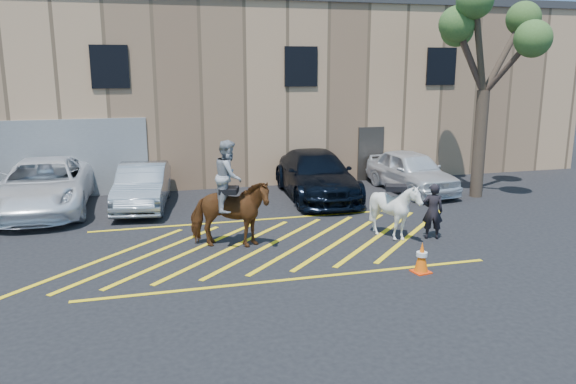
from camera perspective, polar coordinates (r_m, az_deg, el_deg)
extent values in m
plane|color=black|center=(15.22, -2.17, -5.08)|extent=(90.00, 90.00, 0.00)
imported|color=white|center=(19.85, -23.56, 0.59)|extent=(2.88, 6.07, 1.67)
imported|color=#91989E|center=(19.27, -14.55, 0.58)|extent=(2.12, 4.58, 1.45)
imported|color=black|center=(20.14, 2.88, 1.75)|extent=(2.64, 5.74, 1.63)
imported|color=white|center=(21.54, 12.40, 2.08)|extent=(2.14, 4.65, 1.54)
imported|color=black|center=(15.79, 14.48, -1.91)|extent=(0.66, 0.54, 1.55)
cube|color=tan|center=(26.34, -8.25, 10.14)|extent=(32.00, 10.00, 7.00)
cube|color=#2D2D30|center=(26.43, -8.51, 18.07)|extent=(32.20, 10.20, 0.30)
cube|color=black|center=(21.09, -17.66, 12.03)|extent=(1.30, 0.08, 1.50)
cube|color=black|center=(21.98, 1.33, 12.63)|extent=(1.30, 0.08, 1.50)
cube|color=black|center=(24.37, 15.30, 12.21)|extent=(1.30, 0.08, 1.50)
cube|color=#38332D|center=(23.29, 8.39, 3.86)|extent=(1.10, 0.08, 2.20)
cube|color=yellow|center=(14.62, -18.25, -6.49)|extent=(4.20, 4.20, 0.01)
cube|color=yellow|center=(14.59, -14.11, -6.26)|extent=(4.20, 4.20, 0.01)
cube|color=yellow|center=(14.63, -9.98, -6.00)|extent=(4.20, 4.20, 0.01)
cube|color=yellow|center=(14.75, -5.90, -5.71)|extent=(4.20, 4.20, 0.01)
cube|color=yellow|center=(14.94, -1.91, -5.40)|extent=(4.20, 4.20, 0.01)
cube|color=yellow|center=(15.20, 1.96, -5.08)|extent=(4.20, 4.20, 0.01)
cube|color=yellow|center=(15.53, 5.68, -4.74)|extent=(4.20, 4.20, 0.01)
cube|color=yellow|center=(15.93, 9.22, -4.40)|extent=(4.20, 4.20, 0.01)
cube|color=yellow|center=(16.37, 12.58, -4.07)|extent=(4.20, 4.20, 0.01)
cube|color=yellow|center=(17.28, -3.82, -2.89)|extent=(9.50, 0.12, 0.01)
cube|color=yellow|center=(12.67, 0.73, -8.83)|extent=(9.50, 0.12, 0.01)
imported|color=#5F3116|center=(14.61, -5.96, -2.22)|extent=(2.33, 1.57, 1.80)
imported|color=#90929A|center=(14.38, -6.06, 1.63)|extent=(0.93, 1.06, 1.84)
cube|color=black|center=(14.46, -6.02, 0.19)|extent=(0.61, 0.67, 0.14)
imported|color=white|center=(15.53, 10.80, -1.84)|extent=(1.73, 1.83, 1.61)
cube|color=black|center=(15.39, 10.90, 0.43)|extent=(0.69, 0.63, 0.14)
cube|color=#FF380A|center=(13.42, 13.35, -7.88)|extent=(0.44, 0.44, 0.03)
cone|color=#FF5F0A|center=(13.29, 13.43, -6.41)|extent=(0.32, 0.32, 0.70)
cylinder|color=silver|center=(13.27, 13.44, -6.17)|extent=(0.25, 0.25, 0.10)
cylinder|color=#4C392E|center=(21.16, 18.88, 4.60)|extent=(0.44, 0.44, 3.80)
cylinder|color=#4C3B2E|center=(21.54, 21.05, 12.79)|extent=(1.76, 0.51, 2.68)
cylinder|color=#47372B|center=(21.65, 17.99, 12.56)|extent=(0.33, 1.88, 2.34)
cylinder|color=#4D382F|center=(20.64, 18.04, 12.69)|extent=(1.40, 0.20, 2.39)
cylinder|color=#443329|center=(20.57, 21.38, 11.73)|extent=(0.78, 1.62, 1.96)
cylinder|color=#483A2C|center=(20.49, 18.87, 13.64)|extent=(1.16, 0.77, 3.11)
sphere|color=#3E692D|center=(22.17, 22.81, 15.93)|extent=(1.20, 1.20, 1.20)
sphere|color=#407030|center=(22.37, 16.79, 15.46)|extent=(1.20, 1.20, 1.20)
sphere|color=#4B6A2D|center=(20.36, 16.77, 16.02)|extent=(1.20, 1.20, 1.20)
sphere|color=#416E2F|center=(20.21, 23.64, 14.08)|extent=(1.20, 1.20, 1.20)
sphere|color=#3D682C|center=(20.10, 18.46, 18.00)|extent=(1.20, 1.20, 1.20)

